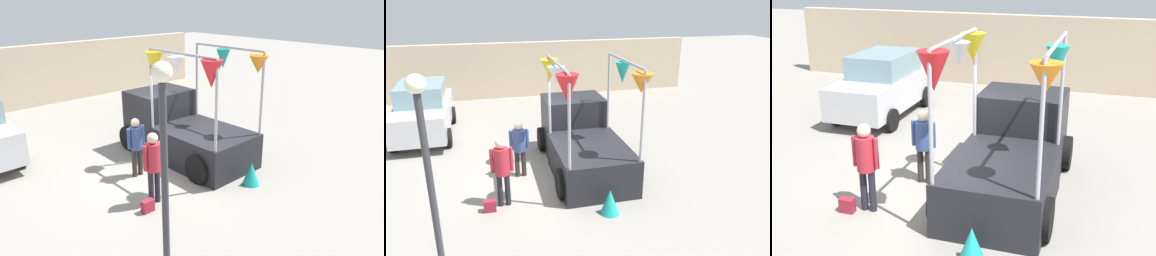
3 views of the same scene
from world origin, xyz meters
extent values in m
plane|color=gray|center=(0.00, 0.00, 0.00)|extent=(60.00, 60.00, 0.00)
cube|color=black|center=(1.45, -0.42, 0.50)|extent=(1.90, 2.60, 1.00)
cube|color=black|center=(1.45, 1.58, 0.90)|extent=(1.80, 1.40, 1.80)
cube|color=#8CB2C6|center=(1.45, 1.58, 1.35)|extent=(1.76, 1.37, 0.60)
cylinder|color=black|center=(0.50, 1.93, 0.38)|extent=(0.22, 0.76, 0.76)
cylinder|color=black|center=(2.40, 1.93, 0.38)|extent=(0.22, 0.76, 0.76)
cylinder|color=black|center=(0.50, -1.12, 0.38)|extent=(0.22, 0.76, 0.76)
cylinder|color=black|center=(2.40, -1.12, 0.38)|extent=(0.22, 0.76, 0.76)
cylinder|color=#A5A5AD|center=(0.58, 0.80, 2.10)|extent=(0.07, 0.07, 2.21)
cylinder|color=#A5A5AD|center=(2.32, 0.80, 2.10)|extent=(0.07, 0.07, 2.21)
cylinder|color=#A5A5AD|center=(0.58, -1.64, 2.10)|extent=(0.07, 0.07, 2.21)
cylinder|color=#A5A5AD|center=(2.32, -1.64, 2.10)|extent=(0.07, 0.07, 2.21)
cylinder|color=#A5A5AD|center=(0.58, -0.42, 3.21)|extent=(0.07, 2.44, 0.07)
cylinder|color=#A5A5AD|center=(2.32, -0.42, 3.21)|extent=(0.07, 2.44, 0.07)
cone|color=red|center=(0.58, -1.47, 2.86)|extent=(0.71, 0.71, 0.64)
cone|color=orange|center=(2.32, -1.47, 2.88)|extent=(0.71, 0.71, 0.46)
cone|color=white|center=(0.58, -0.25, 2.91)|extent=(0.60, 0.60, 0.43)
cone|color=teal|center=(2.32, -0.25, 2.88)|extent=(0.54, 0.54, 0.54)
cone|color=yellow|center=(0.58, 0.63, 2.87)|extent=(0.60, 0.60, 0.56)
cube|color=#B7B7BC|center=(-3.29, 4.22, 0.77)|extent=(1.70, 4.00, 0.90)
cube|color=#72939E|center=(-3.29, 4.37, 1.55)|extent=(1.50, 2.10, 0.66)
cylinder|color=black|center=(-4.14, 5.47, 0.32)|extent=(0.18, 0.64, 0.64)
cylinder|color=black|center=(-2.44, 5.47, 0.32)|extent=(0.18, 0.64, 0.64)
cylinder|color=black|center=(-4.14, 2.97, 0.32)|extent=(0.18, 0.64, 0.64)
cylinder|color=black|center=(-2.44, 2.97, 0.32)|extent=(0.18, 0.64, 0.64)
cylinder|color=black|center=(-1.01, -1.15, 0.41)|extent=(0.13, 0.13, 0.82)
cylinder|color=black|center=(-0.83, -1.15, 0.41)|extent=(0.13, 0.13, 0.82)
cylinder|color=#B22633|center=(-0.92, -1.15, 1.15)|extent=(0.34, 0.34, 0.65)
sphere|color=beige|center=(-0.92, -1.15, 1.60)|extent=(0.25, 0.25, 0.25)
cylinder|color=#B22633|center=(-1.14, -1.15, 1.18)|extent=(0.09, 0.09, 0.59)
cylinder|color=#B22633|center=(-0.70, -1.15, 1.18)|extent=(0.09, 0.09, 0.59)
cylinder|color=#2D2823|center=(-0.46, 0.28, 0.38)|extent=(0.13, 0.13, 0.76)
cylinder|color=#2D2823|center=(-0.28, 0.28, 0.38)|extent=(0.13, 0.13, 0.76)
cylinder|color=#33477F|center=(-0.37, 0.28, 1.06)|extent=(0.34, 0.34, 0.60)
sphere|color=beige|center=(-0.37, 0.28, 1.48)|extent=(0.23, 0.23, 0.23)
cylinder|color=#33477F|center=(-0.59, 0.28, 1.09)|extent=(0.09, 0.09, 0.54)
cylinder|color=#33477F|center=(-0.15, 0.28, 1.09)|extent=(0.09, 0.09, 0.54)
cube|color=maroon|center=(-1.27, -1.35, 0.14)|extent=(0.28, 0.16, 0.28)
cube|color=tan|center=(0.00, 8.85, 1.30)|extent=(18.00, 0.36, 2.60)
cone|color=teal|center=(1.41, -2.12, 0.30)|extent=(0.54, 0.54, 0.60)
camera|label=1|loc=(-5.52, -7.28, 4.52)|focal=35.00mm
camera|label=2|loc=(-1.16, -9.17, 4.83)|focal=35.00mm
camera|label=3|loc=(3.27, -8.29, 4.52)|focal=45.00mm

